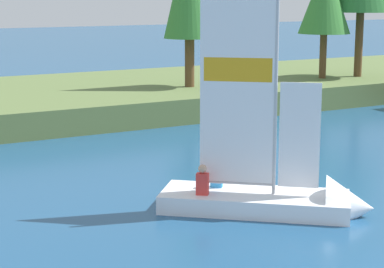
{
  "coord_description": "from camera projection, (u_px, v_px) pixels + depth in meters",
  "views": [
    {
      "loc": [
        -9.66,
        -6.55,
        4.98
      ],
      "look_at": [
        -0.29,
        10.0,
        1.2
      ],
      "focal_mm": 65.76,
      "sensor_mm": 36.0,
      "label": 1
    }
  ],
  "objects": [
    {
      "name": "sailboat",
      "position": [
        291.0,
        197.0,
        16.26
      ],
      "size": [
        4.7,
        4.35,
        6.2
      ],
      "rotation": [
        0.0,
        0.0,
        -0.71
      ],
      "color": "white",
      "rests_on": "ground"
    },
    {
      "name": "shore_bank",
      "position": [
        56.0,
        100.0,
        30.31
      ],
      "size": [
        80.0,
        11.22,
        1.01
      ],
      "primitive_type": "cube",
      "color": "#5B703D",
      "rests_on": "ground"
    }
  ]
}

